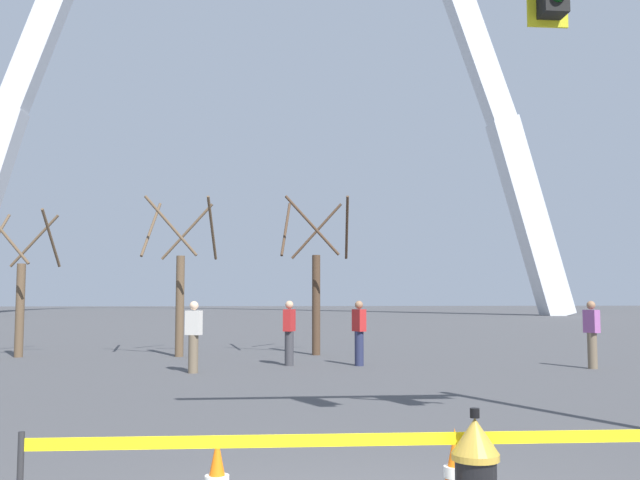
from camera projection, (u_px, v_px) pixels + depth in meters
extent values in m
cylinder|color=#A8842D|center=(475.00, 457.00, 4.37)|extent=(0.30, 0.30, 0.04)
cone|color=#A8842D|center=(475.00, 436.00, 4.38)|extent=(0.30, 0.30, 0.22)
cylinder|color=black|center=(475.00, 413.00, 4.39)|extent=(0.06, 0.06, 0.06)
cube|color=yellow|center=(468.00, 438.00, 4.50)|extent=(5.62, 0.12, 0.08)
cone|color=orange|center=(455.00, 477.00, 5.09)|extent=(0.28, 0.28, 0.70)
cylinder|color=white|center=(455.00, 472.00, 5.09)|extent=(0.17, 0.17, 0.08)
cube|color=silver|center=(43.00, 30.00, 60.27)|extent=(6.87, 2.16, 14.88)
cube|color=silver|center=(475.00, 45.00, 63.82)|extent=(6.87, 2.16, 14.88)
cube|color=silver|center=(530.00, 218.00, 62.98)|extent=(7.15, 2.41, 18.35)
cylinder|color=brown|center=(20.00, 310.00, 19.61)|extent=(0.24, 0.24, 2.62)
cylinder|color=brown|center=(51.00, 238.00, 19.77)|extent=(0.22, 1.42, 1.57)
cylinder|color=brown|center=(34.00, 241.00, 20.59)|extent=(1.42, 0.22, 1.57)
cylinder|color=brown|center=(6.00, 236.00, 18.97)|extent=(1.41, 0.39, 1.57)
cylinder|color=brown|center=(180.00, 306.00, 19.78)|extent=(0.24, 0.24, 2.85)
cylinder|color=brown|center=(151.00, 229.00, 20.05)|extent=(0.38, 1.53, 1.70)
cylinder|color=brown|center=(212.00, 229.00, 19.95)|extent=(0.23, 1.54, 1.70)
cylinder|color=brown|center=(187.00, 232.00, 20.85)|extent=(1.54, 0.23, 1.70)
cylinder|color=brown|center=(171.00, 226.00, 19.08)|extent=(1.53, 0.41, 1.70)
cylinder|color=#473323|center=(316.00, 305.00, 20.34)|extent=(0.24, 0.24, 2.91)
cylinder|color=#473323|center=(286.00, 229.00, 20.62)|extent=(0.39, 1.56, 1.73)
cylinder|color=#473323|center=(347.00, 228.00, 20.52)|extent=(0.24, 1.57, 1.73)
cylinder|color=#473323|center=(317.00, 231.00, 21.43)|extent=(1.57, 0.24, 1.73)
cylinder|color=#473323|center=(312.00, 225.00, 19.63)|extent=(1.55, 0.42, 1.73)
cylinder|color=brown|center=(193.00, 354.00, 15.49)|extent=(0.22, 0.22, 0.84)
cube|color=beige|center=(194.00, 323.00, 15.55)|extent=(0.39, 0.32, 0.54)
sphere|color=beige|center=(194.00, 306.00, 15.58)|extent=(0.20, 0.20, 0.20)
cylinder|color=brown|center=(592.00, 351.00, 16.41)|extent=(0.22, 0.22, 0.84)
cube|color=#995193|center=(591.00, 321.00, 16.46)|extent=(0.32, 0.39, 0.54)
sphere|color=#936B4C|center=(591.00, 305.00, 16.50)|extent=(0.20, 0.20, 0.20)
cylinder|color=#232847|center=(359.00, 349.00, 17.10)|extent=(0.22, 0.22, 0.84)
cube|color=#B22323|center=(359.00, 320.00, 17.16)|extent=(0.33, 0.39, 0.54)
sphere|color=#936B4C|center=(359.00, 305.00, 17.19)|extent=(0.20, 0.20, 0.20)
cylinder|color=#38383D|center=(289.00, 348.00, 17.15)|extent=(0.22, 0.22, 0.84)
cube|color=#B22323|center=(289.00, 320.00, 17.21)|extent=(0.33, 0.39, 0.54)
sphere|color=tan|center=(289.00, 305.00, 17.24)|extent=(0.20, 0.20, 0.20)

